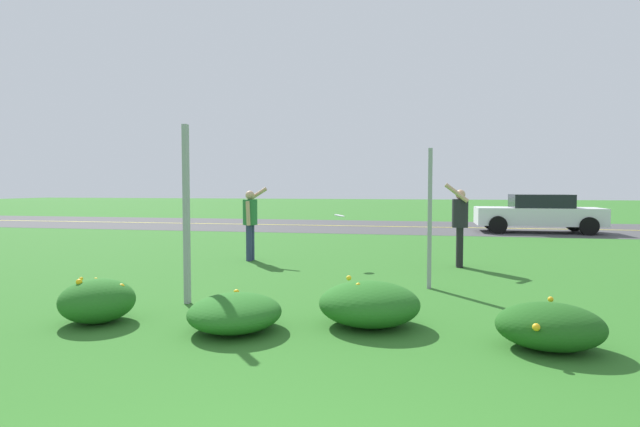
{
  "coord_description": "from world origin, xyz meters",
  "views": [
    {
      "loc": [
        0.65,
        -1.74,
        1.73
      ],
      "look_at": [
        -1.64,
        9.43,
        1.13
      ],
      "focal_mm": 28.28,
      "sensor_mm": 36.0,
      "label": 1
    }
  ],
  "objects_px": {
    "sign_post_near_path": "(186,215)",
    "frisbee_white": "(339,216)",
    "car_white_center_left": "(538,213)",
    "person_catcher_dark_shirt": "(460,220)",
    "person_thrower_green_shirt": "(250,219)",
    "sign_post_by_roadside": "(430,219)"
  },
  "relations": [
    {
      "from": "sign_post_by_roadside",
      "to": "car_white_center_left",
      "type": "distance_m",
      "value": 12.4
    },
    {
      "from": "sign_post_near_path",
      "to": "person_catcher_dark_shirt",
      "type": "bearing_deg",
      "value": 46.0
    },
    {
      "from": "person_catcher_dark_shirt",
      "to": "car_white_center_left",
      "type": "distance_m",
      "value": 9.84
    },
    {
      "from": "person_thrower_green_shirt",
      "to": "person_catcher_dark_shirt",
      "type": "relative_size",
      "value": 0.95
    },
    {
      "from": "person_catcher_dark_shirt",
      "to": "person_thrower_green_shirt",
      "type": "bearing_deg",
      "value": 179.85
    },
    {
      "from": "sign_post_near_path",
      "to": "frisbee_white",
      "type": "relative_size",
      "value": 11.31
    },
    {
      "from": "person_thrower_green_shirt",
      "to": "car_white_center_left",
      "type": "xyz_separation_m",
      "value": [
        8.26,
        9.17,
        -0.25
      ]
    },
    {
      "from": "person_thrower_green_shirt",
      "to": "frisbee_white",
      "type": "height_order",
      "value": "person_thrower_green_shirt"
    },
    {
      "from": "sign_post_by_roadside",
      "to": "person_thrower_green_shirt",
      "type": "bearing_deg",
      "value": 148.65
    },
    {
      "from": "person_catcher_dark_shirt",
      "to": "frisbee_white",
      "type": "relative_size",
      "value": 7.76
    },
    {
      "from": "frisbee_white",
      "to": "person_thrower_green_shirt",
      "type": "bearing_deg",
      "value": 172.42
    },
    {
      "from": "person_thrower_green_shirt",
      "to": "person_catcher_dark_shirt",
      "type": "height_order",
      "value": "person_catcher_dark_shirt"
    },
    {
      "from": "sign_post_near_path",
      "to": "sign_post_by_roadside",
      "type": "distance_m",
      "value": 4.0
    },
    {
      "from": "sign_post_near_path",
      "to": "car_white_center_left",
      "type": "xyz_separation_m",
      "value": [
        7.71,
        13.53,
        -0.58
      ]
    },
    {
      "from": "person_catcher_dark_shirt",
      "to": "sign_post_near_path",
      "type": "bearing_deg",
      "value": -134.0
    },
    {
      "from": "sign_post_near_path",
      "to": "sign_post_by_roadside",
      "type": "height_order",
      "value": "sign_post_near_path"
    },
    {
      "from": "sign_post_near_path",
      "to": "frisbee_white",
      "type": "xyz_separation_m",
      "value": [
        1.62,
        4.07,
        -0.23
      ]
    },
    {
      "from": "person_thrower_green_shirt",
      "to": "car_white_center_left",
      "type": "distance_m",
      "value": 12.35
    },
    {
      "from": "frisbee_white",
      "to": "car_white_center_left",
      "type": "bearing_deg",
      "value": 57.22
    },
    {
      "from": "sign_post_by_roadside",
      "to": "car_white_center_left",
      "type": "xyz_separation_m",
      "value": [
        4.18,
        11.66,
        -0.45
      ]
    },
    {
      "from": "frisbee_white",
      "to": "person_catcher_dark_shirt",
      "type": "bearing_deg",
      "value": 6.11
    },
    {
      "from": "sign_post_by_roadside",
      "to": "frisbee_white",
      "type": "height_order",
      "value": "sign_post_by_roadside"
    }
  ]
}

